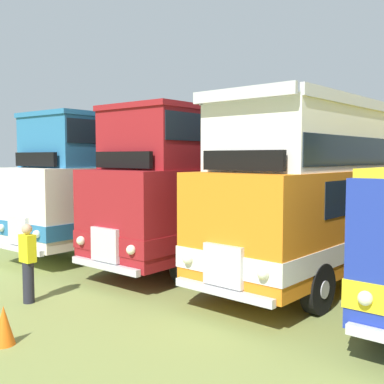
{
  "coord_description": "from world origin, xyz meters",
  "views": [
    {
      "loc": [
        -2.13,
        -11.75,
        3.17
      ],
      "look_at": [
        -12.54,
        0.69,
        1.94
      ],
      "focal_mm": 43.29,
      "sensor_mm": 36.0,
      "label": 1
    }
  ],
  "objects_px": {
    "bus_second_in_row": "(232,179)",
    "cone_near_end": "(4,325)",
    "bus_third_in_row": "(337,187)",
    "marshal_person": "(28,263)",
    "bus_first_in_row": "(142,176)"
  },
  "relations": [
    {
      "from": "bus_second_in_row",
      "to": "cone_near_end",
      "type": "relative_size",
      "value": 15.47
    },
    {
      "from": "marshal_person",
      "to": "bus_first_in_row",
      "type": "bearing_deg",
      "value": 115.61
    },
    {
      "from": "bus_first_in_row",
      "to": "marshal_person",
      "type": "xyz_separation_m",
      "value": [
        3.06,
        -6.39,
        -1.58
      ]
    },
    {
      "from": "bus_first_in_row",
      "to": "cone_near_end",
      "type": "height_order",
      "value": "bus_first_in_row"
    },
    {
      "from": "bus_second_in_row",
      "to": "marshal_person",
      "type": "height_order",
      "value": "bus_second_in_row"
    },
    {
      "from": "bus_second_in_row",
      "to": "bus_third_in_row",
      "type": "height_order",
      "value": "bus_third_in_row"
    },
    {
      "from": "cone_near_end",
      "to": "marshal_person",
      "type": "height_order",
      "value": "marshal_person"
    },
    {
      "from": "marshal_person",
      "to": "bus_third_in_row",
      "type": "bearing_deg",
      "value": 58.96
    },
    {
      "from": "bus_second_in_row",
      "to": "marshal_person",
      "type": "bearing_deg",
      "value": -94.1
    },
    {
      "from": "bus_second_in_row",
      "to": "cone_near_end",
      "type": "bearing_deg",
      "value": -81.57
    },
    {
      "from": "bus_first_in_row",
      "to": "bus_third_in_row",
      "type": "bearing_deg",
      "value": 2.9
    },
    {
      "from": "bus_first_in_row",
      "to": "marshal_person",
      "type": "height_order",
      "value": "bus_first_in_row"
    },
    {
      "from": "bus_first_in_row",
      "to": "marshal_person",
      "type": "bearing_deg",
      "value": -64.39
    },
    {
      "from": "bus_third_in_row",
      "to": "cone_near_end",
      "type": "bearing_deg",
      "value": -105.68
    },
    {
      "from": "bus_third_in_row",
      "to": "marshal_person",
      "type": "bearing_deg",
      "value": -121.04
    }
  ]
}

